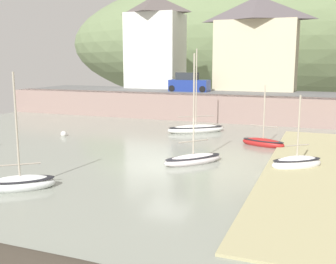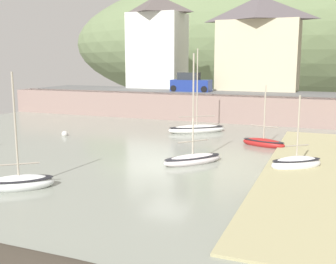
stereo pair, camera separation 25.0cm
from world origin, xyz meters
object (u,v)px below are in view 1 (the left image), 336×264
object	(u,v)px
motorboat_with_cabin	(20,183)
sailboat_blue_trim	(196,129)
fishing_boat_green	(193,159)
parked_car_near_slipway	(189,84)
rowboat_small_beached	(297,163)
sailboat_nearest_shore	(263,142)
waterfront_building_centre	(257,43)
waterfront_building_left	(156,41)
mooring_buoy	(64,134)

from	to	relation	value
motorboat_with_cabin	sailboat_blue_trim	xyz separation A→B (m)	(2.95, 16.54, -0.00)
fishing_boat_green	motorboat_with_cabin	size ratio (longest dim) A/B	1.15
sailboat_blue_trim	parked_car_near_slipway	distance (m)	11.27
fishing_boat_green	rowboat_small_beached	size ratio (longest dim) A/B	1.51
sailboat_nearest_shore	parked_car_near_slipway	xyz separation A→B (m)	(-9.63, 13.50, 2.97)
sailboat_blue_trim	parked_car_near_slipway	xyz separation A→B (m)	(-3.93, 10.14, 2.93)
sailboat_nearest_shore	parked_car_near_slipway	bearing A→B (deg)	142.34
waterfront_building_centre	sailboat_nearest_shore	bearing A→B (deg)	-78.94
waterfront_building_left	waterfront_building_centre	bearing A→B (deg)	0.00
rowboat_small_beached	motorboat_with_cabin	distance (m)	13.70
fishing_boat_green	sailboat_nearest_shore	distance (m)	6.77
fishing_boat_green	waterfront_building_centre	bearing A→B (deg)	41.75
motorboat_with_cabin	parked_car_near_slipway	world-z (taller)	motorboat_with_cabin
waterfront_building_left	motorboat_with_cabin	bearing A→B (deg)	-78.02
waterfront_building_centre	motorboat_with_cabin	bearing A→B (deg)	-99.34
waterfront_building_left	waterfront_building_centre	size ratio (longest dim) A/B	1.07
waterfront_building_left	sailboat_blue_trim	distance (m)	19.04
sailboat_nearest_shore	mooring_buoy	distance (m)	14.56
rowboat_small_beached	sailboat_blue_trim	world-z (taller)	sailboat_blue_trim
sailboat_blue_trim	motorboat_with_cabin	bearing A→B (deg)	-136.30
parked_car_near_slipway	mooring_buoy	world-z (taller)	parked_car_near_slipway
waterfront_building_centre	fishing_boat_green	bearing A→B (deg)	-88.55
rowboat_small_beached	fishing_boat_green	bearing A→B (deg)	152.52
sailboat_blue_trim	parked_car_near_slipway	size ratio (longest dim) A/B	1.62
waterfront_building_left	rowboat_small_beached	size ratio (longest dim) A/B	2.61
mooring_buoy	motorboat_with_cabin	bearing A→B (deg)	-63.06
waterfront_building_left	fishing_boat_green	size ratio (longest dim) A/B	1.73
fishing_boat_green	sailboat_nearest_shore	world-z (taller)	fishing_boat_green
waterfront_building_centre	rowboat_small_beached	distance (m)	25.00
rowboat_small_beached	parked_car_near_slipway	size ratio (longest dim) A/B	0.99
waterfront_building_centre	sailboat_blue_trim	world-z (taller)	waterfront_building_centre
mooring_buoy	sailboat_nearest_shore	bearing A→B (deg)	6.98
fishing_boat_green	rowboat_small_beached	world-z (taller)	fishing_boat_green
waterfront_building_centre	rowboat_small_beached	size ratio (longest dim) A/B	2.44
waterfront_building_left	mooring_buoy	bearing A→B (deg)	-87.63
parked_car_near_slipway	fishing_boat_green	bearing A→B (deg)	-70.84
parked_car_near_slipway	sailboat_nearest_shore	bearing A→B (deg)	-54.26
waterfront_building_centre	sailboat_blue_trim	size ratio (longest dim) A/B	1.48
motorboat_with_cabin	mooring_buoy	bearing A→B (deg)	78.47
waterfront_building_left	sailboat_blue_trim	bearing A→B (deg)	-56.83
fishing_boat_green	motorboat_with_cabin	distance (m)	9.10
waterfront_building_centre	mooring_buoy	size ratio (longest dim) A/B	21.48
rowboat_small_beached	motorboat_with_cabin	xyz separation A→B (m)	(-11.13, -7.99, -0.02)
waterfront_building_centre	parked_car_near_slipway	xyz separation A→B (m)	(-6.11, -4.50, -4.22)
waterfront_building_centre	parked_car_near_slipway	size ratio (longest dim) A/B	2.40
rowboat_small_beached	mooring_buoy	distance (m)	17.27
waterfront_building_centre	mooring_buoy	bearing A→B (deg)	-118.94
fishing_boat_green	sailboat_blue_trim	bearing A→B (deg)	56.70
sailboat_nearest_shore	parked_car_near_slipway	distance (m)	16.85
parked_car_near_slipway	mooring_buoy	bearing A→B (deg)	-107.27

